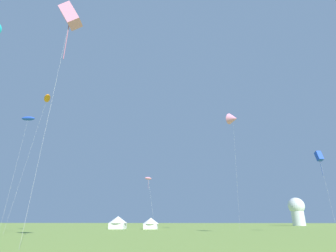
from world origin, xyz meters
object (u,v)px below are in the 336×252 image
(kite_pink_box, at_px, (70,16))
(kite_blue_parafoil, at_px, (28,119))
(kite_orange_parafoil, at_px, (47,98))
(kite_pink_delta, at_px, (233,119))
(festival_tent_right, at_px, (151,223))
(kite_pink_parafoil, at_px, (148,179))
(observatory_dome, at_px, (297,210))
(festival_tent_center, at_px, (118,222))
(kite_blue_box, at_px, (319,156))

(kite_pink_box, relative_size, kite_blue_parafoil, 1.41)
(kite_orange_parafoil, distance_m, kite_pink_delta, 39.81)
(festival_tent_right, bearing_deg, kite_pink_delta, -33.60)
(kite_pink_parafoil, bearing_deg, observatory_dome, 47.59)
(kite_pink_parafoil, distance_m, festival_tent_center, 19.64)
(kite_pink_box, bearing_deg, kite_pink_delta, 53.45)
(kite_orange_parafoil, height_order, kite_pink_delta, kite_pink_delta)
(kite_pink_parafoil, bearing_deg, kite_blue_parafoil, -138.14)
(kite_blue_box, distance_m, kite_pink_parafoil, 33.64)
(observatory_dome, bearing_deg, kite_pink_delta, -121.12)
(kite_pink_delta, height_order, festival_tent_center, kite_pink_delta)
(kite_blue_box, relative_size, festival_tent_right, 3.53)
(kite_pink_parafoil, xyz_separation_m, observatory_dome, (53.17, 58.20, -4.27))
(kite_blue_box, xyz_separation_m, observatory_dome, (19.97, 62.52, -7.55))
(kite_pink_box, distance_m, festival_tent_center, 51.34)
(kite_orange_parafoil, height_order, kite_blue_box, kite_orange_parafoil)
(kite_pink_delta, bearing_deg, observatory_dome, 58.88)
(kite_orange_parafoil, relative_size, festival_tent_right, 6.13)
(kite_pink_delta, xyz_separation_m, kite_blue_parafoil, (-36.90, -17.62, -6.23))
(festival_tent_center, xyz_separation_m, observatory_dome, (62.66, 43.31, 4.31))
(kite_blue_box, relative_size, kite_blue_parafoil, 0.80)
(kite_blue_box, height_order, festival_tent_right, kite_blue_box)
(festival_tent_right, xyz_separation_m, observatory_dome, (54.25, 43.31, 4.52))
(kite_pink_delta, relative_size, festival_tent_right, 6.15)
(kite_blue_box, height_order, observatory_dome, kite_blue_box)
(kite_pink_parafoil, height_order, kite_blue_parafoil, kite_blue_parafoil)
(kite_blue_parafoil, xyz_separation_m, festival_tent_center, (8.43, 30.94, -16.02))
(kite_orange_parafoil, relative_size, kite_blue_box, 1.74)
(kite_orange_parafoil, bearing_deg, festival_tent_right, 53.37)
(kite_blue_box, xyz_separation_m, kite_pink_parafoil, (-33.20, 4.32, -3.28))
(kite_orange_parafoil, relative_size, kite_pink_parafoil, 2.38)
(kite_blue_box, xyz_separation_m, festival_tent_right, (-34.28, 19.22, -12.07))
(kite_pink_box, height_order, kite_pink_parafoil, kite_pink_box)
(kite_pink_parafoil, height_order, festival_tent_center, kite_pink_parafoil)
(observatory_dome, bearing_deg, kite_pink_parafoil, -132.41)
(festival_tent_right, relative_size, observatory_dome, 0.38)
(kite_blue_box, bearing_deg, kite_pink_box, -145.12)
(kite_pink_box, relative_size, kite_pink_delta, 1.01)
(kite_pink_parafoil, height_order, festival_tent_right, kite_pink_parafoil)
(festival_tent_right, bearing_deg, kite_orange_parafoil, -126.63)
(kite_pink_box, xyz_separation_m, kite_pink_delta, (24.25, 32.70, -0.09))
(kite_blue_box, xyz_separation_m, kite_pink_delta, (-14.22, 5.89, 10.39))
(observatory_dome, bearing_deg, festival_tent_right, -141.40)
(kite_pink_delta, relative_size, festival_tent_center, 5.38)
(kite_pink_box, xyz_separation_m, festival_tent_center, (-4.22, 46.03, -22.34))
(festival_tent_center, bearing_deg, observatory_dome, 34.65)
(kite_orange_parafoil, height_order, festival_tent_right, kite_orange_parafoil)
(kite_blue_box, distance_m, kite_blue_parafoil, 52.61)
(kite_pink_parafoil, bearing_deg, festival_tent_center, 122.50)
(festival_tent_right, bearing_deg, kite_blue_box, -29.28)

